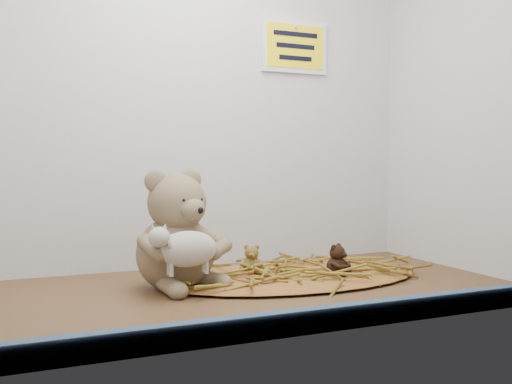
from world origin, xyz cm
name	(u,v)px	position (x,y,z in cm)	size (l,w,h in cm)	color
alcove_shell	(209,66)	(0.00, 9.00, 45.00)	(120.40, 60.20, 90.40)	#442817
front_rail	(291,323)	(0.00, -28.80, 1.80)	(119.28, 2.20, 3.60)	#394F6E
straw_bed	(294,276)	(18.85, 7.48, 0.57)	(58.97, 34.24, 1.14)	brown
main_teddy	(176,229)	(-7.24, 8.75, 11.97)	(19.30, 20.37, 23.93)	#907258
toy_lamb	(188,249)	(-7.24, 0.17, 9.05)	(14.78, 9.02, 9.55)	beige
mini_teddy_tan	(252,258)	(10.86, 12.21, 4.31)	(5.11, 5.39, 6.34)	olive
mini_teddy_brown	(337,258)	(26.84, 2.76, 4.59)	(5.56, 5.87, 6.90)	black
wall_sign	(295,47)	(30.00, 29.40, 55.00)	(16.00, 1.20, 11.00)	yellow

